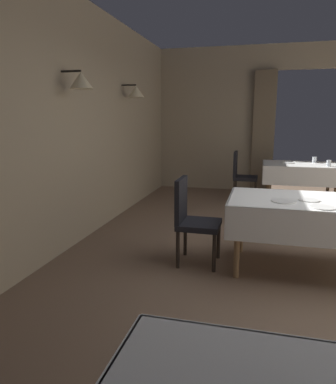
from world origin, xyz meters
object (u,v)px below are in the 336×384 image
at_px(plate_far_c, 298,161).
at_px(plate_mid_b, 323,207).
at_px(chair_far_left, 241,174).
at_px(glass_far_d, 329,163).
at_px(glass_far_b, 314,160).
at_px(chair_mid_left, 192,217).
at_px(plate_far_a, 288,163).
at_px(dining_table_far, 301,170).
at_px(plate_mid_a, 284,201).
at_px(plate_mid_c, 309,200).
at_px(dining_table_mid, 307,209).

bearing_deg(plate_far_c, plate_mid_b, -91.50).
bearing_deg(chair_far_left, glass_far_d, -14.43).
bearing_deg(glass_far_d, glass_far_b, 109.27).
distance_m(chair_far_left, glass_far_d, 1.53).
relative_size(chair_mid_left, plate_mid_b, 4.08).
distance_m(chair_mid_left, plate_far_a, 3.34).
height_order(chair_mid_left, chair_far_left, same).
bearing_deg(chair_far_left, dining_table_far, -5.51).
bearing_deg(chair_far_left, plate_mid_a, -79.91).
bearing_deg(chair_far_left, plate_far_c, 10.20).
height_order(dining_table_far, chair_mid_left, chair_mid_left).
bearing_deg(plate_far_c, plate_mid_a, -97.07).
bearing_deg(glass_far_b, plate_mid_a, -101.81).
bearing_deg(chair_mid_left, glass_far_b, 63.82).
relative_size(dining_table_far, plate_mid_a, 5.55).
xyz_separation_m(plate_far_a, glass_far_d, (0.63, -0.29, 0.05)).
relative_size(plate_far_a, glass_far_b, 1.92).
bearing_deg(plate_mid_a, plate_mid_b, -27.04).
height_order(plate_mid_c, glass_far_b, glass_far_b).
distance_m(dining_table_far, plate_mid_c, 3.06).
xyz_separation_m(plate_mid_c, glass_far_b, (0.46, 3.26, 0.05)).
relative_size(plate_far_a, plate_far_c, 1.03).
relative_size(dining_table_mid, chair_far_left, 1.68).
height_order(chair_mid_left, glass_far_b, chair_mid_left).
bearing_deg(plate_far_a, plate_mid_a, -94.41).
xyz_separation_m(glass_far_b, plate_far_c, (-0.28, 0.08, -0.05)).
distance_m(dining_table_mid, plate_mid_c, 0.12).
xyz_separation_m(chair_far_left, glass_far_b, (1.29, 0.10, 0.29)).
bearing_deg(chair_mid_left, plate_mid_a, -3.76).
distance_m(plate_far_c, glass_far_d, 0.71).
height_order(dining_table_mid, chair_mid_left, chair_mid_left).
relative_size(plate_mid_b, glass_far_b, 2.14).
height_order(chair_mid_left, plate_far_c, chair_mid_left).
xyz_separation_m(plate_mid_a, plate_mid_b, (0.33, -0.17, 0.00)).
distance_m(chair_mid_left, plate_mid_c, 1.19).
bearing_deg(dining_table_mid, chair_far_left, 104.85).
xyz_separation_m(plate_far_a, plate_far_c, (0.18, 0.26, 0.00)).
distance_m(chair_mid_left, glass_far_d, 3.36).
bearing_deg(glass_far_d, plate_far_a, 155.06).
relative_size(dining_table_mid, dining_table_far, 1.19).
bearing_deg(dining_table_far, chair_mid_left, -114.02).
height_order(chair_mid_left, plate_mid_b, chair_mid_left).
height_order(plate_mid_c, plate_far_c, same).
height_order(dining_table_far, chair_far_left, chair_far_left).
height_order(dining_table_mid, plate_mid_a, plate_mid_a).
distance_m(dining_table_mid, plate_mid_a, 0.31).
xyz_separation_m(chair_far_left, plate_mid_c, (0.83, -3.15, 0.24)).
bearing_deg(plate_mid_c, dining_table_far, 85.97).
bearing_deg(glass_far_b, dining_table_far, -140.02).
bearing_deg(chair_far_left, plate_mid_b, -75.10).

